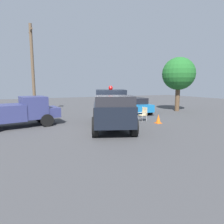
{
  "coord_description": "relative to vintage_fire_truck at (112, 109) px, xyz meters",
  "views": [
    {
      "loc": [
        3.95,
        9.78,
        2.66
      ],
      "look_at": [
        -0.64,
        -0.53,
        1.03
      ],
      "focal_mm": 30.39,
      "sensor_mm": 36.0,
      "label": 1
    }
  ],
  "objects": [
    {
      "name": "lawn_chair_near_truck",
      "position": [
        -2.25,
        -7.73,
        -0.61
      ],
      "size": [
        0.68,
        0.68,
        1.02
      ],
      "color": "#B7BABF",
      "rests_on": "ground"
    },
    {
      "name": "oak_tree_left",
      "position": [
        -9.18,
        -4.29,
        2.51
      ],
      "size": [
        3.22,
        3.22,
        5.35
      ],
      "color": "brown",
      "rests_on": "ground"
    },
    {
      "name": "spectator_seated",
      "position": [
        -2.32,
        -7.61,
        -0.5
      ],
      "size": [
        0.6,
        0.65,
        1.29
      ],
      "color": "#383842",
      "rests_on": "ground"
    },
    {
      "name": "ground_plane",
      "position": [
        0.72,
        0.75,
        -1.2
      ],
      "size": [
        60.0,
        60.0,
        0.0
      ],
      "primitive_type": "plane",
      "color": "#424244"
    },
    {
      "name": "classic_hot_rod",
      "position": [
        -4.48,
        -4.86,
        -0.45
      ],
      "size": [
        2.22,
        4.49,
        1.46
      ],
      "color": "black",
      "rests_on": "ground"
    },
    {
      "name": "utility_pole",
      "position": [
        4.12,
        -8.02,
        2.89
      ],
      "size": [
        0.29,
        1.7,
        7.87
      ],
      "color": "brown",
      "rests_on": "ground"
    },
    {
      "name": "vintage_fire_truck",
      "position": [
        0.0,
        0.0,
        0.0
      ],
      "size": [
        4.08,
        6.33,
        2.59
      ],
      "color": "black",
      "rests_on": "ground"
    },
    {
      "name": "traffic_cone",
      "position": [
        -3.53,
        0.03,
        -0.89
      ],
      "size": [
        0.4,
        0.4,
        0.64
      ],
      "color": "orange",
      "rests_on": "ground"
    },
    {
      "name": "parked_pickup",
      "position": [
        5.23,
        -2.66,
        -0.21
      ],
      "size": [
        5.04,
        2.67,
        1.9
      ],
      "color": "black",
      "rests_on": "ground"
    },
    {
      "name": "lawn_chair_by_car",
      "position": [
        -3.02,
        -1.06,
        -0.61
      ],
      "size": [
        0.59,
        0.59,
        1.02
      ],
      "color": "#B7BABF",
      "rests_on": "ground"
    },
    {
      "name": "lawn_chair_spare",
      "position": [
        -2.27,
        -3.97,
        -0.61
      ],
      "size": [
        0.68,
        0.68,
        1.02
      ],
      "color": "#B7BABF",
      "rests_on": "ground"
    }
  ]
}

